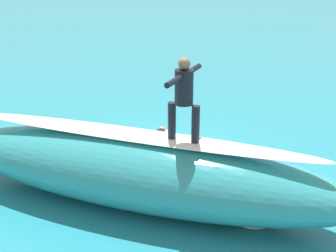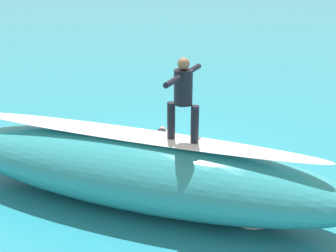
# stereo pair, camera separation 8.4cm
# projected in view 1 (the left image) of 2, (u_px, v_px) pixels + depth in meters

# --- Properties ---
(ground_plane) EXTENTS (120.00, 120.00, 0.00)m
(ground_plane) POSITION_uv_depth(u_px,v_px,m) (162.00, 157.00, 12.17)
(ground_plane) COLOR teal
(wave_crest) EXTENTS (9.18, 2.13, 1.55)m
(wave_crest) POSITION_uv_depth(u_px,v_px,m) (138.00, 171.00, 9.70)
(wave_crest) COLOR teal
(wave_crest) RESTS_ON ground_plane
(wave_foam_lip) EXTENTS (7.80, 0.76, 0.08)m
(wave_foam_lip) POSITION_uv_depth(u_px,v_px,m) (137.00, 135.00, 9.40)
(wave_foam_lip) COLOR white
(wave_foam_lip) RESTS_ON wave_crest
(surfboard_riding) EXTENTS (2.19, 0.66, 0.08)m
(surfboard_riding) POSITION_uv_depth(u_px,v_px,m) (183.00, 142.00, 9.08)
(surfboard_riding) COLOR #E0563D
(surfboard_riding) RESTS_ON wave_crest
(surfer_riding) EXTENTS (0.66, 1.58, 1.67)m
(surfer_riding) POSITION_uv_depth(u_px,v_px,m) (184.00, 93.00, 8.72)
(surfer_riding) COLOR black
(surfer_riding) RESTS_ON surfboard_riding
(surfboard_paddling) EXTENTS (0.79, 2.35, 0.07)m
(surfboard_paddling) POSITION_uv_depth(u_px,v_px,m) (157.00, 144.00, 12.86)
(surfboard_paddling) COLOR #EAE5C6
(surfboard_paddling) RESTS_ON ground_plane
(surfer_paddling) EXTENTS (0.45, 1.73, 0.31)m
(surfer_paddling) POSITION_uv_depth(u_px,v_px,m) (156.00, 141.00, 12.68)
(surfer_paddling) COLOR black
(surfer_paddling) RESTS_ON surfboard_paddling
(foam_patch_near) EXTENTS (1.08, 1.03, 0.15)m
(foam_patch_near) POSITION_uv_depth(u_px,v_px,m) (255.00, 219.00, 9.22)
(foam_patch_near) COLOR white
(foam_patch_near) RESTS_ON ground_plane
(foam_patch_mid) EXTENTS (0.63, 0.75, 0.12)m
(foam_patch_mid) POSITION_uv_depth(u_px,v_px,m) (63.00, 143.00, 12.89)
(foam_patch_mid) COLOR white
(foam_patch_mid) RESTS_ON ground_plane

